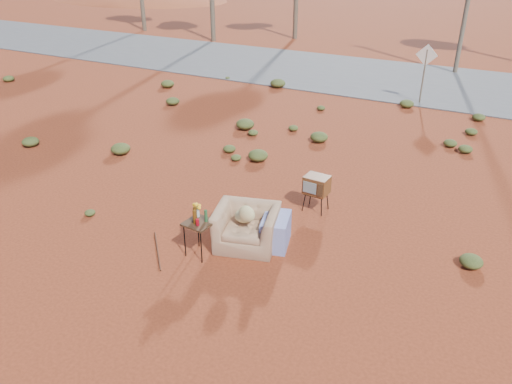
% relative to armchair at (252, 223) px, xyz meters
% --- Properties ---
extents(ground, '(140.00, 140.00, 0.00)m').
position_rel_armchair_xyz_m(ground, '(-0.42, -0.55, -0.51)').
color(ground, maroon).
rests_on(ground, ground).
extents(highway, '(140.00, 7.00, 0.04)m').
position_rel_armchair_xyz_m(highway, '(-0.42, 14.45, -0.49)').
color(highway, '#565659').
rests_on(highway, ground).
extents(armchair, '(1.60, 1.29, 1.09)m').
position_rel_armchair_xyz_m(armchair, '(0.00, 0.00, 0.00)').
color(armchair, '#9A7254').
rests_on(armchair, ground).
extents(tv_unit, '(0.56, 0.47, 0.86)m').
position_rel_armchair_xyz_m(tv_unit, '(0.62, 1.94, 0.13)').
color(tv_unit, black).
rests_on(tv_unit, ground).
extents(side_table, '(0.57, 0.57, 1.04)m').
position_rel_armchair_xyz_m(side_table, '(-0.77, -0.76, 0.26)').
color(side_table, '#3A2815').
rests_on(side_table, ground).
extents(rusty_bar, '(0.96, 1.05, 0.04)m').
position_rel_armchair_xyz_m(rusty_bar, '(-1.57, -1.11, -0.49)').
color(rusty_bar, '#522316').
rests_on(rusty_bar, ground).
extents(road_sign, '(0.78, 0.06, 2.19)m').
position_rel_armchair_xyz_m(road_sign, '(1.08, 11.45, 0.99)').
color(road_sign, brown).
rests_on(road_sign, ground).
extents(scrub_patch, '(17.49, 8.07, 0.33)m').
position_rel_armchair_xyz_m(scrub_patch, '(-1.25, 3.86, -0.37)').
color(scrub_patch, '#485223').
rests_on(scrub_patch, ground).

